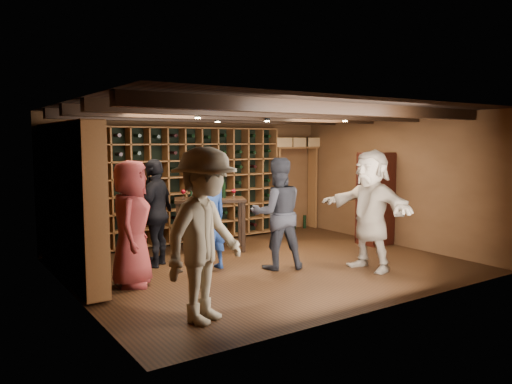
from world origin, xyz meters
TOP-DOWN VIEW (x-y plane):
  - ground at (0.00, 0.00)m, footprint 6.00×6.00m
  - room_shell at (0.00, 0.05)m, footprint 6.00×6.00m
  - wine_rack_back at (-0.52, 2.33)m, footprint 4.65×0.30m
  - wine_rack_left at (-2.83, 0.82)m, footprint 0.30×2.65m
  - crate_shelf at (2.41, 2.32)m, footprint 1.20×0.32m
  - display_cabinet at (2.71, 0.20)m, footprint 0.55×0.50m
  - man_blue_shirt at (-0.88, 0.24)m, footprint 0.67×0.51m
  - man_grey_suit at (0.04, -0.26)m, footprint 1.02×0.91m
  - guest_red_floral at (-2.19, 0.10)m, footprint 0.90×1.01m
  - guest_woman_black at (-1.48, 0.95)m, footprint 1.03×0.99m
  - guest_khaki at (-1.99, -1.69)m, footprint 1.44×1.21m
  - guest_beige at (1.22, -1.10)m, footprint 0.64×1.76m
  - tasting_table at (-0.22, 1.48)m, footprint 1.42×1.11m

SIDE VIEW (x-z plane):
  - ground at x=0.00m, z-range 0.00..0.00m
  - man_blue_shirt at x=-0.88m, z-range 0.00..1.66m
  - tasting_table at x=-0.22m, z-range 0.22..1.46m
  - display_cabinet at x=2.71m, z-range -0.02..1.73m
  - guest_woman_black at x=-1.48m, z-range 0.00..1.72m
  - guest_red_floral at x=-2.19m, z-range 0.00..1.74m
  - man_grey_suit at x=0.04m, z-range 0.00..1.74m
  - guest_beige at x=1.22m, z-range 0.00..1.87m
  - guest_khaki at x=-1.99m, z-range 0.00..1.94m
  - wine_rack_back at x=-0.52m, z-range 0.05..2.25m
  - wine_rack_left at x=-2.83m, z-range 0.05..2.25m
  - crate_shelf at x=2.41m, z-range 0.54..2.60m
  - room_shell at x=0.00m, z-range -0.58..5.42m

